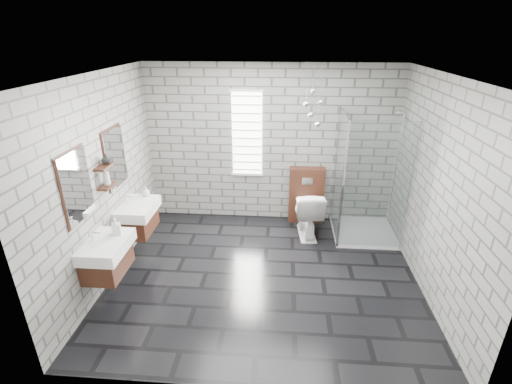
# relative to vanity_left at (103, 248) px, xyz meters

# --- Properties ---
(floor) EXTENTS (4.20, 3.60, 0.02)m
(floor) POSITION_rel_vanity_left_xyz_m (1.91, 0.63, -0.77)
(floor) COLOR black
(floor) RESTS_ON ground
(ceiling) EXTENTS (4.20, 3.60, 0.02)m
(ceiling) POSITION_rel_vanity_left_xyz_m (1.91, 0.63, 1.95)
(ceiling) COLOR white
(ceiling) RESTS_ON wall_back
(wall_back) EXTENTS (4.20, 0.02, 2.70)m
(wall_back) POSITION_rel_vanity_left_xyz_m (1.91, 2.44, 0.59)
(wall_back) COLOR gray
(wall_back) RESTS_ON floor
(wall_front) EXTENTS (4.20, 0.02, 2.70)m
(wall_front) POSITION_rel_vanity_left_xyz_m (1.91, -1.18, 0.59)
(wall_front) COLOR gray
(wall_front) RESTS_ON floor
(wall_left) EXTENTS (0.02, 3.60, 2.70)m
(wall_left) POSITION_rel_vanity_left_xyz_m (-0.20, 0.63, 0.59)
(wall_left) COLOR gray
(wall_left) RESTS_ON floor
(wall_right) EXTENTS (0.02, 3.60, 2.70)m
(wall_right) POSITION_rel_vanity_left_xyz_m (4.02, 0.63, 0.59)
(wall_right) COLOR gray
(wall_right) RESTS_ON floor
(vanity_left) EXTENTS (0.47, 0.70, 1.57)m
(vanity_left) POSITION_rel_vanity_left_xyz_m (0.00, 0.00, 0.00)
(vanity_left) COLOR #462215
(vanity_left) RESTS_ON wall_left
(vanity_right) EXTENTS (0.47, 0.70, 1.57)m
(vanity_right) POSITION_rel_vanity_left_xyz_m (0.00, 1.03, 0.00)
(vanity_right) COLOR #462215
(vanity_right) RESTS_ON wall_left
(shelf_lower) EXTENTS (0.14, 0.30, 0.03)m
(shelf_lower) POSITION_rel_vanity_left_xyz_m (-0.12, 0.58, 0.56)
(shelf_lower) COLOR #462215
(shelf_lower) RESTS_ON wall_left
(shelf_upper) EXTENTS (0.14, 0.30, 0.03)m
(shelf_upper) POSITION_rel_vanity_left_xyz_m (-0.12, 0.58, 0.82)
(shelf_upper) COLOR #462215
(shelf_upper) RESTS_ON wall_left
(window) EXTENTS (0.56, 0.05, 1.48)m
(window) POSITION_rel_vanity_left_xyz_m (1.51, 2.41, 0.79)
(window) COLOR white
(window) RESTS_ON wall_back
(cistern_panel) EXTENTS (0.60, 0.20, 1.00)m
(cistern_panel) POSITION_rel_vanity_left_xyz_m (2.55, 2.33, -0.26)
(cistern_panel) COLOR #462215
(cistern_panel) RESTS_ON floor
(flush_plate) EXTENTS (0.18, 0.01, 0.12)m
(flush_plate) POSITION_rel_vanity_left_xyz_m (2.55, 2.22, 0.04)
(flush_plate) COLOR silver
(flush_plate) RESTS_ON cistern_panel
(shower_enclosure) EXTENTS (1.00, 1.00, 2.03)m
(shower_enclosure) POSITION_rel_vanity_left_xyz_m (3.41, 1.81, -0.25)
(shower_enclosure) COLOR white
(shower_enclosure) RESTS_ON floor
(pendant_cluster) EXTENTS (0.31, 0.23, 0.89)m
(pendant_cluster) POSITION_rel_vanity_left_xyz_m (2.56, 2.01, 1.34)
(pendant_cluster) COLOR silver
(pendant_cluster) RESTS_ON ceiling
(toilet) EXTENTS (0.53, 0.83, 0.81)m
(toilet) POSITION_rel_vanity_left_xyz_m (2.55, 1.84, -0.35)
(toilet) COLOR white
(toilet) RESTS_ON floor
(soap_bottle_a) EXTENTS (0.13, 0.13, 0.22)m
(soap_bottle_a) POSITION_rel_vanity_left_xyz_m (0.12, 0.17, 0.20)
(soap_bottle_a) COLOR #B2B2B2
(soap_bottle_a) RESTS_ON vanity_left
(soap_bottle_b) EXTENTS (0.12, 0.12, 0.14)m
(soap_bottle_b) POSITION_rel_vanity_left_xyz_m (0.07, 1.32, 0.17)
(soap_bottle_b) COLOR #B2B2B2
(soap_bottle_b) RESTS_ON vanity_right
(soap_bottle_c) EXTENTS (0.12, 0.12, 0.23)m
(soap_bottle_c) POSITION_rel_vanity_left_xyz_m (-0.11, 0.57, 0.69)
(soap_bottle_c) COLOR #B2B2B2
(soap_bottle_c) RESTS_ON shelf_lower
(vase) EXTENTS (0.15, 0.15, 0.13)m
(vase) POSITION_rel_vanity_left_xyz_m (-0.11, 0.65, 0.90)
(vase) COLOR #B2B2B2
(vase) RESTS_ON shelf_upper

